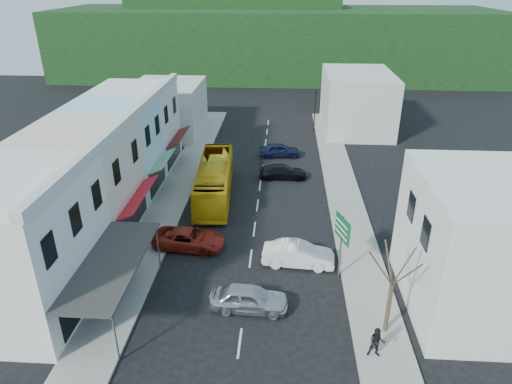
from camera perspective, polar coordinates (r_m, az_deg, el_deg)
name	(u,v)px	position (r m, az deg, el deg)	size (l,w,h in m)	color
ground	(251,258)	(31.69, -0.68, -8.29)	(120.00, 120.00, 0.00)	black
sidewalk_left	(175,192)	(41.39, -10.07, 0.01)	(3.00, 52.00, 0.15)	gray
sidewalk_right	(344,197)	(40.65, 10.97, -0.56)	(3.00, 52.00, 0.15)	gray
shopfront_row	(92,172)	(37.05, -19.79, 2.36)	(8.25, 30.00, 8.00)	silver
right_building	(487,247)	(28.52, 26.96, -6.13)	(8.00, 9.00, 8.00)	silver
distant_block_left	(168,109)	(56.97, -10.98, 10.20)	(8.00, 10.00, 6.00)	#B7B2A8
distant_block_right	(357,101)	(58.69, 12.50, 11.02)	(8.00, 12.00, 7.00)	#B7B2A8
hillside	(268,38)	(92.05, 1.45, 18.74)	(80.00, 26.00, 14.00)	black
bus	(215,180)	(39.66, -5.20, 1.50)	(2.50, 11.60, 3.10)	yellow
car_silver	(249,299)	(27.06, -0.87, -13.24)	(1.80, 4.40, 1.40)	#B8B8BD
car_white	(298,256)	(30.83, 5.30, -7.92)	(1.80, 4.40, 1.40)	white
car_red	(189,239)	(32.84, -8.35, -5.82)	(1.90, 4.60, 1.40)	maroon
car_black_near	(283,171)	(43.54, 3.42, 2.60)	(1.84, 4.50, 1.40)	black
car_navy_mid	(280,150)	(48.84, 2.98, 5.22)	(1.80, 4.40, 1.40)	black
pedestrian_left	(130,238)	(33.26, -15.45, -5.51)	(0.60, 0.40, 1.70)	black
pedestrian_right	(377,343)	(24.77, 14.87, -17.75)	(0.70, 0.44, 1.70)	black
direction_sign	(341,247)	(29.19, 10.55, -6.82)	(0.84, 1.97, 4.46)	#0A5628
street_tree	(392,285)	(25.03, 16.63, -11.08)	(2.47, 2.47, 6.32)	#32291F
traffic_signal	(315,111)	(56.85, 7.37, 10.06)	(0.78, 1.16, 5.31)	black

